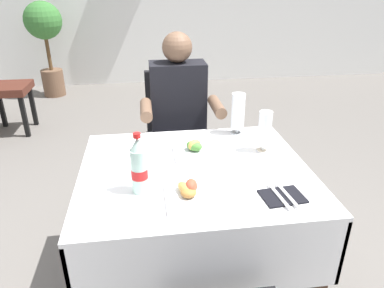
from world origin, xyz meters
The scene contains 11 objects.
ground_plane centered at (0.00, 0.00, 0.00)m, with size 11.00×11.00×0.00m, color #66605B.
main_dining_table centered at (0.12, -0.02, 0.57)m, with size 1.07×0.91×0.74m.
chair_far_diner_seat centered at (0.12, 0.83, 0.55)m, with size 0.44×0.50×0.97m.
seated_diner_far centered at (0.13, 0.72, 0.71)m, with size 0.50×0.46×1.26m.
plate_near_camera centered at (0.07, -0.26, 0.76)m, with size 0.23×0.23×0.07m.
plate_far_diner centered at (0.15, 0.14, 0.76)m, with size 0.23×0.23×0.07m.
beer_glass_left centered at (0.42, 0.35, 0.86)m, with size 0.08×0.08×0.24m.
beer_glass_middle centered at (0.50, 0.11, 0.85)m, with size 0.07×0.07×0.22m.
cola_bottle_primary centered at (-0.13, -0.19, 0.86)m, with size 0.07×0.07×0.27m.
napkin_cutlery_set centered at (0.44, -0.31, 0.75)m, with size 0.18×0.19×0.01m.
potted_plant_corner centered at (-1.38, 3.74, 0.85)m, with size 0.49×0.49×1.28m.
Camera 1 is at (-0.09, -1.47, 1.56)m, focal length 33.17 mm.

